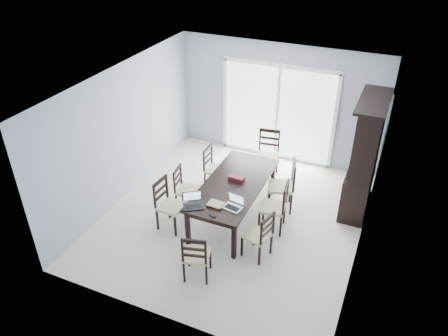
# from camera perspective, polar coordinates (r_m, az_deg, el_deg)

# --- Properties ---
(floor) EXTENTS (5.00, 5.00, 0.00)m
(floor) POSITION_cam_1_polar(r_m,az_deg,el_deg) (8.19, 1.24, -6.39)
(floor) COLOR beige
(floor) RESTS_ON ground
(ceiling) EXTENTS (5.00, 5.00, 0.00)m
(ceiling) POSITION_cam_1_polar(r_m,az_deg,el_deg) (6.89, 1.49, 10.88)
(ceiling) COLOR white
(ceiling) RESTS_ON back_wall
(back_wall) EXTENTS (4.50, 0.02, 2.60)m
(back_wall) POSITION_cam_1_polar(r_m,az_deg,el_deg) (9.57, 7.13, 8.42)
(back_wall) COLOR #919DAD
(back_wall) RESTS_ON floor
(wall_left) EXTENTS (0.02, 5.00, 2.60)m
(wall_left) POSITION_cam_1_polar(r_m,az_deg,el_deg) (8.45, -12.94, 4.53)
(wall_left) COLOR #919DAD
(wall_left) RESTS_ON floor
(wall_right) EXTENTS (0.02, 5.00, 2.60)m
(wall_right) POSITION_cam_1_polar(r_m,az_deg,el_deg) (7.05, 18.52, -2.26)
(wall_right) COLOR #919DAD
(wall_right) RESTS_ON floor
(balcony) EXTENTS (4.50, 2.00, 0.10)m
(balcony) POSITION_cam_1_polar(r_m,az_deg,el_deg) (11.02, 8.23, 3.83)
(balcony) COLOR gray
(balcony) RESTS_ON ground
(railing) EXTENTS (4.50, 0.06, 1.10)m
(railing) POSITION_cam_1_polar(r_m,az_deg,el_deg) (11.65, 9.87, 8.53)
(railing) COLOR #99999E
(railing) RESTS_ON balcony
(dining_table) EXTENTS (1.00, 2.20, 0.75)m
(dining_table) POSITION_cam_1_polar(r_m,az_deg,el_deg) (7.79, 1.30, -2.49)
(dining_table) COLOR black
(dining_table) RESTS_ON floor
(china_hutch) EXTENTS (0.50, 1.38, 2.20)m
(china_hutch) POSITION_cam_1_polar(r_m,az_deg,el_deg) (8.25, 17.85, 1.24)
(china_hutch) COLOR black
(china_hutch) RESTS_ON floor
(sliding_door) EXTENTS (2.52, 0.05, 2.18)m
(sliding_door) POSITION_cam_1_polar(r_m,az_deg,el_deg) (9.64, 7.00, 7.20)
(sliding_door) COLOR silver
(sliding_door) RESTS_ON floor
(chair_left_near) EXTENTS (0.45, 0.44, 1.10)m
(chair_left_near) POSITION_cam_1_polar(r_m,az_deg,el_deg) (7.71, -7.54, -4.02)
(chair_left_near) COLOR black
(chair_left_near) RESTS_ON floor
(chair_left_mid) EXTENTS (0.44, 0.43, 1.01)m
(chair_left_mid) POSITION_cam_1_polar(r_m,az_deg,el_deg) (8.14, -5.38, -2.13)
(chair_left_mid) COLOR black
(chair_left_mid) RESTS_ON floor
(chair_left_far) EXTENTS (0.41, 0.40, 1.04)m
(chair_left_far) POSITION_cam_1_polar(r_m,az_deg,el_deg) (8.70, -1.51, 0.58)
(chair_left_far) COLOR black
(chair_left_far) RESTS_ON floor
(chair_right_near) EXTENTS (0.48, 0.47, 1.02)m
(chair_right_near) POSITION_cam_1_polar(r_m,az_deg,el_deg) (7.04, 4.98, -8.27)
(chair_right_near) COLOR black
(chair_right_near) RESTS_ON floor
(chair_right_mid) EXTENTS (0.49, 0.47, 1.13)m
(chair_right_mid) POSITION_cam_1_polar(r_m,az_deg,el_deg) (7.61, 7.15, -4.42)
(chair_right_mid) COLOR black
(chair_right_mid) RESTS_ON floor
(chair_right_far) EXTENTS (0.58, 0.57, 1.19)m
(chair_right_far) POSITION_cam_1_polar(r_m,az_deg,el_deg) (8.12, 8.18, -1.60)
(chair_right_far) COLOR black
(chair_right_far) RESTS_ON floor
(chair_end_near) EXTENTS (0.47, 0.48, 1.02)m
(chair_end_near) POSITION_cam_1_polar(r_m,az_deg,el_deg) (6.66, -3.73, -11.00)
(chair_end_near) COLOR black
(chair_end_near) RESTS_ON floor
(chair_end_far) EXTENTS (0.50, 0.52, 1.17)m
(chair_end_far) POSITION_cam_1_polar(r_m,az_deg,el_deg) (9.15, 5.80, 2.57)
(chair_end_far) COLOR black
(chair_end_far) RESTS_ON floor
(laptop_dark) EXTENTS (0.40, 0.37, 0.23)m
(laptop_dark) POSITION_cam_1_polar(r_m,az_deg,el_deg) (7.17, -4.04, -4.70)
(laptop_dark) COLOR black
(laptop_dark) RESTS_ON dining_table
(laptop_silver) EXTENTS (0.34, 0.26, 0.21)m
(laptop_silver) POSITION_cam_1_polar(r_m,az_deg,el_deg) (7.12, 1.11, -4.93)
(laptop_silver) COLOR #B4B4B6
(laptop_silver) RESTS_ON dining_table
(book_stack) EXTENTS (0.27, 0.21, 0.04)m
(book_stack) POSITION_cam_1_polar(r_m,az_deg,el_deg) (7.20, -1.15, -4.77)
(book_stack) COLOR maroon
(book_stack) RESTS_ON dining_table
(cell_phone) EXTENTS (0.13, 0.10, 0.01)m
(cell_phone) POSITION_cam_1_polar(r_m,az_deg,el_deg) (6.98, -1.52, -6.24)
(cell_phone) COLOR black
(cell_phone) RESTS_ON dining_table
(game_box) EXTENTS (0.29, 0.16, 0.07)m
(game_box) POSITION_cam_1_polar(r_m,az_deg,el_deg) (7.82, 1.65, -1.34)
(game_box) COLOR #460E12
(game_box) RESTS_ON dining_table
(hot_tub) EXTENTS (2.18, 2.03, 0.97)m
(hot_tub) POSITION_cam_1_polar(r_m,az_deg,el_deg) (11.03, 6.04, 7.13)
(hot_tub) COLOR brown
(hot_tub) RESTS_ON balcony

